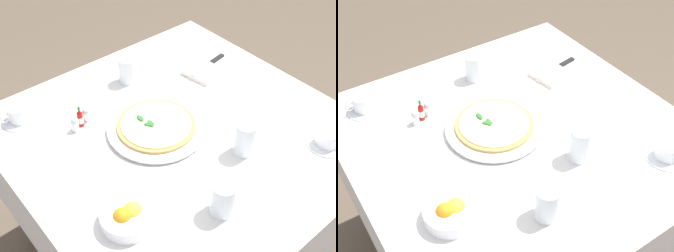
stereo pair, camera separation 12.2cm
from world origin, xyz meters
TOP-DOWN VIEW (x-y plane):
  - ground_plane at (0.00, 0.00)m, footprint 8.00×8.00m
  - dining_table at (0.00, 0.00)m, footprint 1.10×1.10m
  - pizza_plate at (0.06, -0.05)m, footprint 0.34×0.34m
  - pizza at (0.06, -0.05)m, footprint 0.27×0.27m
  - coffee_cup_far_right at (0.39, -0.40)m, footprint 0.13×0.13m
  - coffee_cup_center_back at (-0.32, 0.36)m, footprint 0.13×0.13m
  - water_glass_left_edge at (-0.09, 0.21)m, footprint 0.07×0.07m
  - water_glass_near_left at (-0.03, -0.35)m, footprint 0.07×0.07m
  - water_glass_back_corner at (0.13, 0.33)m, footprint 0.07×0.07m
  - napkin_folded at (-0.34, -0.20)m, footprint 0.24×0.16m
  - dinner_knife at (-0.34, -0.20)m, footprint 0.20×0.05m
  - citrus_bowl at (0.36, 0.19)m, footprint 0.15×0.15m
  - hot_sauce_bottle at (0.24, -0.24)m, footprint 0.02×0.02m
  - salt_shaker at (0.27, -0.23)m, footprint 0.03×0.03m
  - pepper_shaker at (0.22, -0.25)m, footprint 0.03×0.03m

SIDE VIEW (x-z plane):
  - ground_plane at x=0.00m, z-range 0.00..0.00m
  - dining_table at x=0.00m, z-range 0.23..0.96m
  - napkin_folded at x=-0.34m, z-range 0.72..0.74m
  - pizza_plate at x=0.06m, z-range 0.73..0.74m
  - dinner_knife at x=-0.34m, z-range 0.74..0.75m
  - pizza at x=0.06m, z-range 0.74..0.76m
  - salt_shaker at x=0.27m, z-range 0.72..0.78m
  - pepper_shaker at x=0.22m, z-range 0.72..0.78m
  - citrus_bowl at x=0.36m, z-range 0.72..0.78m
  - coffee_cup_center_back at x=-0.32m, z-range 0.72..0.78m
  - coffee_cup_far_right at x=0.39m, z-range 0.72..0.79m
  - hot_sauce_bottle at x=0.24m, z-range 0.72..0.80m
  - water_glass_near_left at x=-0.03m, z-range 0.72..0.82m
  - water_glass_back_corner at x=0.13m, z-range 0.72..0.83m
  - water_glass_left_edge at x=-0.09m, z-range 0.72..0.83m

